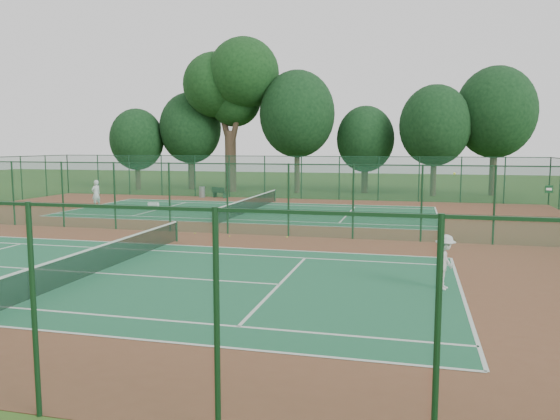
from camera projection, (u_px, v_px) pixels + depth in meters
The scene contains 18 objects.
ground at pixel (199, 233), 27.30m from camera, with size 120.00×120.00×0.00m, color #2D4E18.
red_pad at pixel (199, 233), 27.30m from camera, with size 40.00×36.00×0.01m, color brown.
court_near at pixel (98, 273), 18.62m from camera, with size 23.77×10.97×0.01m, color #1E603F.
court_far at pixel (251, 211), 35.97m from camera, with size 23.77×10.97×0.01m, color #1B5837.
fence_north at pixel (283, 177), 44.44m from camera, with size 40.00×0.09×3.50m.
fence_divider at pixel (198, 198), 27.09m from camera, with size 40.00×0.09×3.50m.
tennis_net_near at pixel (97, 258), 18.56m from camera, with size 0.10×12.90×0.97m.
tennis_net_far at pixel (251, 203), 35.91m from camera, with size 0.10×12.90×0.97m.
player_near at pixel (445, 262), 16.45m from camera, with size 1.08×0.62×1.67m, color silver.
player_far at pixel (96, 194), 38.18m from camera, with size 0.69×0.46×1.90m, color white.
trash_bin at pixel (202, 192), 45.47m from camera, with size 0.50×0.50×0.90m, color gray.
bench at pixel (219, 192), 45.13m from camera, with size 1.48×0.96×0.88m.
kit_bag at pixel (153, 205), 38.74m from camera, with size 0.75×0.28×0.28m, color white.
stray_ball_a at pixel (195, 233), 26.87m from camera, with size 0.06×0.06×0.06m, color #D0D832.
stray_ball_b at pixel (287, 237), 25.74m from camera, with size 0.07×0.07×0.07m, color #DFEE37.
stray_ball_c at pixel (230, 236), 26.01m from camera, with size 0.06×0.06×0.06m, color yellow.
big_tree at pixel (231, 84), 50.37m from camera, with size 9.18×6.72×14.10m.
evergreen_row at pixel (304, 192), 50.56m from camera, with size 39.00×5.00×12.00m, color black, non-canonical shape.
Camera 1 is at (10.42, -25.21, 4.37)m, focal length 35.00 mm.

